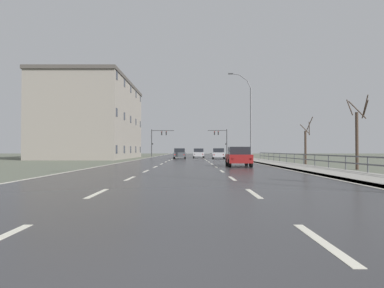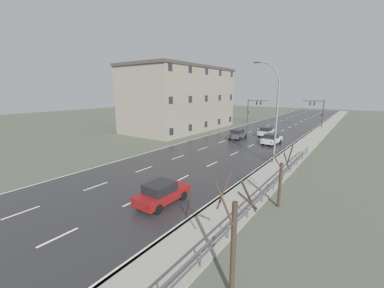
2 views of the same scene
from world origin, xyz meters
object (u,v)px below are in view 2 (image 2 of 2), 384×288
object	(u,v)px
street_lamp_midground	(275,115)
car_far_left	(272,139)
brick_building	(181,99)
car_mid_centre	(238,134)
traffic_signal_right	(318,109)
car_near_right	(162,193)
traffic_signal_left	(253,107)
car_near_left	(266,131)

from	to	relation	value
street_lamp_midground	car_far_left	xyz separation A→B (m)	(-2.99, 9.53, -4.36)
brick_building	car_mid_centre	bearing A→B (deg)	-12.29
street_lamp_midground	car_far_left	size ratio (longest dim) A/B	2.53
traffic_signal_right	car_near_right	world-z (taller)	traffic_signal_right
traffic_signal_left	car_mid_centre	size ratio (longest dim) A/B	1.36
street_lamp_midground	traffic_signal_left	bearing A→B (deg)	115.16
car_near_right	brick_building	bearing A→B (deg)	126.67
car_near_left	traffic_signal_right	bearing A→B (deg)	72.10
car_near_left	car_far_left	size ratio (longest dim) A/B	0.98
traffic_signal_left	car_near_right	xyz separation A→B (m)	(10.91, -43.95, -3.06)
car_far_left	car_near_left	bearing A→B (deg)	118.34
car_near_left	car_far_left	bearing A→B (deg)	-64.49
car_far_left	brick_building	bearing A→B (deg)	171.81
street_lamp_midground	traffic_signal_right	size ratio (longest dim) A/B	1.85
traffic_signal_right	car_far_left	bearing A→B (deg)	-96.45
car_mid_centre	brick_building	world-z (taller)	brick_building
car_near_left	brick_building	size ratio (longest dim) A/B	0.18
traffic_signal_right	car_near_right	distance (m)	45.73
car_mid_centre	car_near_left	bearing A→B (deg)	58.32
traffic_signal_left	street_lamp_midground	bearing A→B (deg)	-64.84
traffic_signal_left	car_mid_centre	world-z (taller)	traffic_signal_left
street_lamp_midground	car_mid_centre	size ratio (longest dim) A/B	2.56
car_near_left	car_near_right	distance (m)	29.56
car_far_left	car_near_right	size ratio (longest dim) A/B	1.01
car_near_left	car_far_left	world-z (taller)	same
street_lamp_midground	brick_building	world-z (taller)	brick_building
street_lamp_midground	traffic_signal_right	world-z (taller)	street_lamp_midground
car_far_left	car_mid_centre	world-z (taller)	same
traffic_signal_right	brick_building	bearing A→B (deg)	-140.60
street_lamp_midground	car_near_right	world-z (taller)	street_lamp_midground
car_near_right	traffic_signal_left	bearing A→B (deg)	105.29
car_far_left	traffic_signal_right	bearing A→B (deg)	86.79
car_near_right	brick_building	distance (m)	33.97
car_near_left	car_far_left	xyz separation A→B (m)	(2.83, -6.03, 0.00)
car_near_left	car_near_right	xyz separation A→B (m)	(2.61, -29.45, 0.00)
traffic_signal_right	car_far_left	xyz separation A→B (m)	(-2.50, -22.13, -3.10)
street_lamp_midground	car_mid_centre	distance (m)	14.34
traffic_signal_left	car_near_left	bearing A→B (deg)	-60.23
traffic_signal_right	car_near_left	world-z (taller)	traffic_signal_right
car_near_left	brick_building	distance (m)	17.71
traffic_signal_right	brick_building	world-z (taller)	brick_building
street_lamp_midground	car_mid_centre	world-z (taller)	street_lamp_midground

